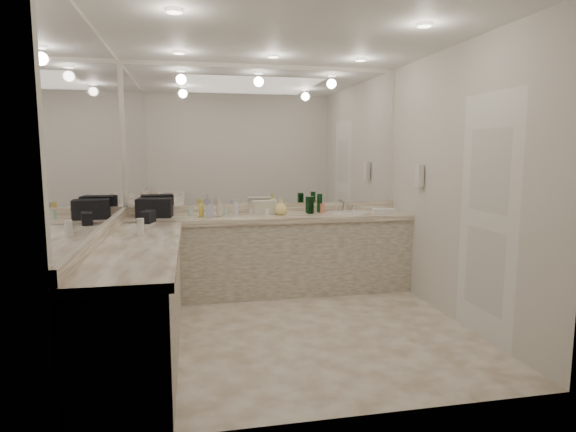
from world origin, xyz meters
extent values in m
plane|color=beige|center=(0.00, 0.00, 0.00)|extent=(3.20, 3.20, 0.00)
plane|color=white|center=(0.00, 0.00, 2.60)|extent=(3.20, 3.20, 0.00)
cube|color=silver|center=(0.00, 1.50, 1.30)|extent=(3.20, 0.02, 2.60)
cube|color=silver|center=(-1.60, 0.00, 1.30)|extent=(0.02, 3.00, 2.60)
cube|color=silver|center=(1.60, 0.00, 1.30)|extent=(0.02, 3.00, 2.60)
cube|color=beige|center=(0.00, 1.20, 0.42)|extent=(3.20, 0.60, 0.84)
cube|color=#F4E5CE|center=(0.00, 1.19, 0.87)|extent=(3.20, 0.64, 0.06)
cube|color=beige|center=(-1.30, -0.30, 0.42)|extent=(0.60, 2.40, 0.84)
cube|color=#F4E5CE|center=(-1.29, -0.30, 0.87)|extent=(0.64, 2.42, 0.06)
cube|color=#F4E5CE|center=(0.00, 1.48, 0.95)|extent=(3.20, 0.04, 0.10)
cube|color=#F4E5CE|center=(-1.58, 0.00, 0.95)|extent=(0.04, 3.00, 0.10)
cube|color=white|center=(0.00, 1.49, 1.77)|extent=(3.12, 0.01, 1.55)
cube|color=white|center=(-1.59, 0.00, 1.77)|extent=(0.01, 2.92, 1.55)
cylinder|color=white|center=(0.95, 1.20, 0.90)|extent=(0.44, 0.44, 0.03)
cube|color=silver|center=(0.95, 1.41, 0.97)|extent=(0.24, 0.16, 0.14)
cube|color=white|center=(1.56, 0.70, 1.35)|extent=(0.06, 0.10, 0.24)
cube|color=white|center=(1.59, -0.50, 1.05)|extent=(0.02, 0.82, 2.10)
cube|color=black|center=(-1.26, 1.27, 1.01)|extent=(0.39, 0.27, 0.21)
cube|color=black|center=(-1.30, 0.85, 0.96)|extent=(0.15, 0.24, 0.12)
cube|color=beige|center=(-0.05, 1.28, 0.98)|extent=(0.30, 0.21, 0.16)
cube|color=white|center=(1.36, 1.18, 0.92)|extent=(0.28, 0.21, 0.04)
cylinder|color=white|center=(-1.30, 0.12, 0.97)|extent=(0.06, 0.06, 0.14)
imported|color=beige|center=(-0.57, 1.18, 1.00)|extent=(0.08, 0.08, 0.19)
imported|color=silver|center=(-0.68, 1.15, 0.99)|extent=(0.09, 0.09, 0.18)
imported|color=#FFE887|center=(0.13, 1.19, 0.99)|extent=(0.19, 0.19, 0.19)
cylinder|color=#154E1F|center=(0.48, 1.22, 1.00)|extent=(0.07, 0.07, 0.20)
cylinder|color=#154E1F|center=(0.62, 1.33, 1.01)|extent=(0.06, 0.06, 0.22)
cylinder|color=#154E1F|center=(0.47, 1.30, 1.00)|extent=(0.06, 0.06, 0.19)
cylinder|color=#E57F66|center=(0.64, 1.30, 0.95)|extent=(0.06, 0.06, 0.11)
cylinder|color=#F2D84C|center=(-0.76, 1.20, 0.97)|extent=(0.06, 0.06, 0.14)
cylinder|color=silver|center=(-0.38, 1.32, 0.97)|extent=(0.06, 0.06, 0.13)
cylinder|color=white|center=(-0.20, 1.27, 0.94)|extent=(0.05, 0.05, 0.07)
cylinder|color=silver|center=(-0.88, 1.30, 0.95)|extent=(0.06, 0.06, 0.10)
cylinder|color=#E57F66|center=(-1.12, 1.20, 0.95)|extent=(0.05, 0.05, 0.11)
cylinder|color=silver|center=(-0.49, 1.31, 0.94)|extent=(0.06, 0.06, 0.08)
cylinder|color=white|center=(-0.03, 1.21, 0.94)|extent=(0.06, 0.06, 0.08)
camera|label=1|loc=(-0.87, -4.12, 1.60)|focal=30.00mm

